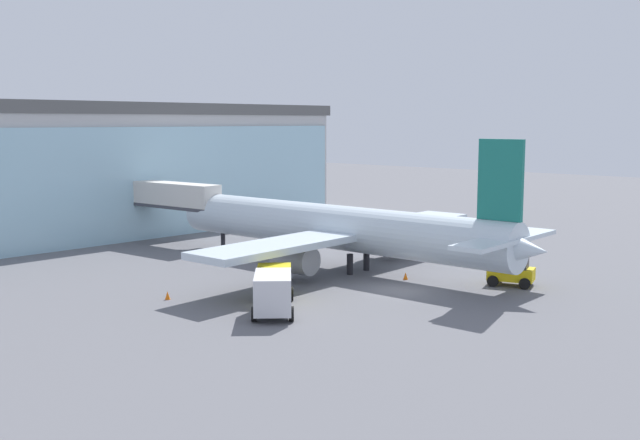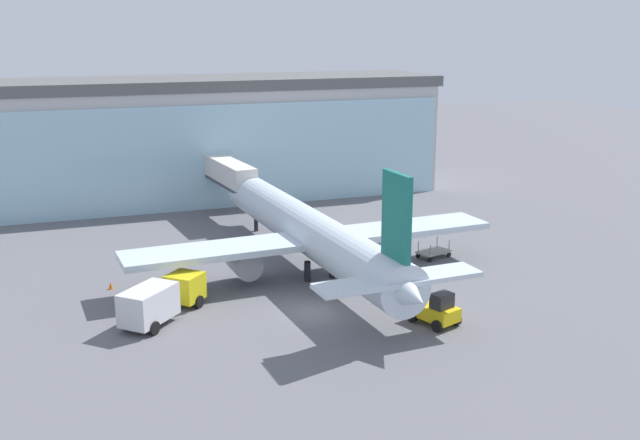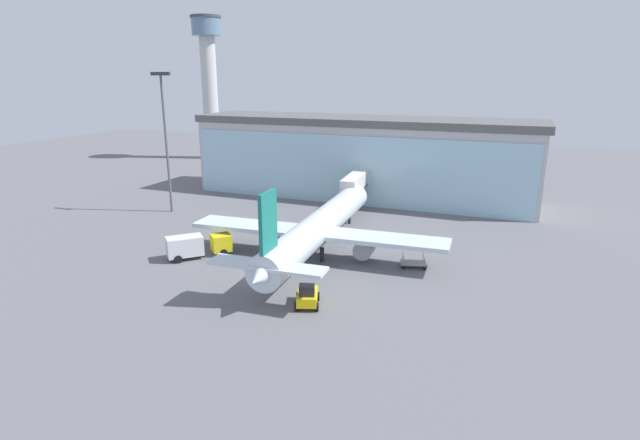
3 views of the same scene
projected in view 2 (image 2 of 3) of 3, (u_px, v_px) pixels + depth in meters
The scene contains 9 objects.
ground at pixel (313, 312), 51.86m from camera, with size 240.00×240.00×0.00m, color slate.
terminal_building at pixel (185, 139), 85.09m from camera, with size 59.27×15.89×13.65m.
jet_bridge at pixel (226, 173), 77.01m from camera, with size 2.92×12.33×5.96m.
airplane at pixel (310, 233), 59.46m from camera, with size 30.13×35.58×10.59m.
catering_truck at pixel (161, 299), 50.18m from camera, with size 6.80×6.63×2.65m.
baggage_cart at pixel (434, 252), 63.97m from camera, with size 3.11×2.24×1.50m.
pushback_tug at pixel (435, 310), 49.53m from camera, with size 2.97×3.59×2.30m.
safety_cone_nose at pixel (345, 293), 54.70m from camera, with size 0.36×0.36×0.55m, color orange.
safety_cone_wingtip at pixel (111, 286), 56.32m from camera, with size 0.36×0.36×0.55m, color orange.
Camera 2 is at (-18.11, -45.11, 19.15)m, focal length 42.00 mm.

